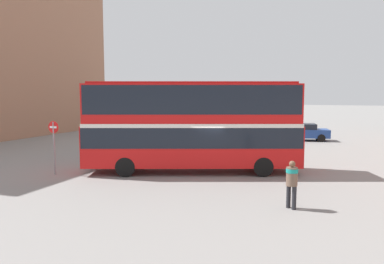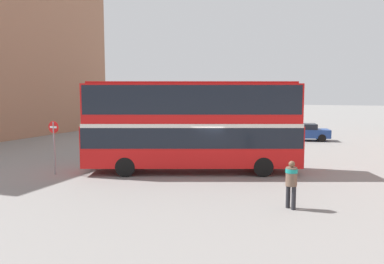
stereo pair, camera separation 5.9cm
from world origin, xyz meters
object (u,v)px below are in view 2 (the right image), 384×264
at_px(pedestrian_foreground, 291,180).
at_px(double_decker_bus, 192,121).
at_px(parked_car_kerb_near, 305,132).
at_px(no_entry_sign, 54,139).

bearing_deg(pedestrian_foreground, double_decker_bus, -93.49).
xyz_separation_m(pedestrian_foreground, parked_car_kerb_near, (-0.93, 20.34, -0.30)).
distance_m(double_decker_bus, pedestrian_foreground, 7.37).
bearing_deg(no_entry_sign, parked_car_kerb_near, 59.68).
bearing_deg(pedestrian_foreground, parked_car_kerb_near, -141.00).
relative_size(pedestrian_foreground, no_entry_sign, 0.64).
height_order(pedestrian_foreground, parked_car_kerb_near, pedestrian_foreground).
bearing_deg(parked_car_kerb_near, pedestrian_foreground, -99.46).
bearing_deg(double_decker_bus, pedestrian_foreground, -60.66).
xyz_separation_m(double_decker_bus, parked_car_kerb_near, (4.59, 15.73, -1.91)).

